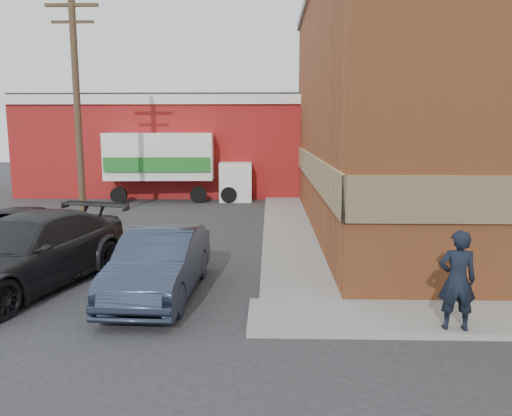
% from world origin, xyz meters
% --- Properties ---
extents(ground, '(90.00, 90.00, 0.00)m').
position_xyz_m(ground, '(0.00, 0.00, 0.00)').
color(ground, '#28282B').
rests_on(ground, ground).
extents(brick_building, '(14.25, 18.25, 9.36)m').
position_xyz_m(brick_building, '(8.50, 9.00, 4.68)').
color(brick_building, '#AD592C').
rests_on(brick_building, ground).
extents(sidewalk_west, '(1.80, 18.00, 0.12)m').
position_xyz_m(sidewalk_west, '(0.60, 9.00, 0.06)').
color(sidewalk_west, gray).
rests_on(sidewalk_west, ground).
extents(warehouse, '(16.30, 8.30, 5.60)m').
position_xyz_m(warehouse, '(-6.00, 20.00, 2.81)').
color(warehouse, maroon).
rests_on(warehouse, ground).
extents(utility_pole, '(2.00, 0.26, 9.00)m').
position_xyz_m(utility_pole, '(-7.50, 9.00, 4.75)').
color(utility_pole, brown).
rests_on(utility_pole, ground).
extents(man, '(0.71, 0.50, 1.86)m').
position_xyz_m(man, '(3.31, -1.55, 1.05)').
color(man, black).
rests_on(man, sidewalk_south).
extents(sedan, '(1.74, 4.60, 1.50)m').
position_xyz_m(sedan, '(-2.56, 0.50, 0.75)').
color(sedan, '#2B3449').
rests_on(sedan, ground).
extents(suv_a, '(3.28, 5.52, 1.44)m').
position_xyz_m(suv_a, '(-7.58, 3.57, 0.72)').
color(suv_a, black).
rests_on(suv_a, ground).
extents(suv_b, '(3.91, 6.37, 1.72)m').
position_xyz_m(suv_b, '(-5.83, 1.00, 0.86)').
color(suv_b, '#232426').
rests_on(suv_b, ground).
extents(box_truck, '(7.23, 2.49, 3.52)m').
position_xyz_m(box_truck, '(-5.09, 15.58, 2.03)').
color(box_truck, white).
rests_on(box_truck, ground).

